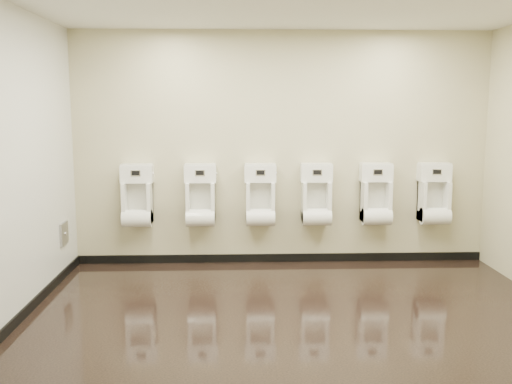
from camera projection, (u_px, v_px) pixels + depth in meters
ground at (296, 312)px, 5.35m from camera, size 5.00×3.50×0.00m
ceiling at (299, 3)px, 4.93m from camera, size 5.00×3.50×0.00m
back_wall at (282, 149)px, 6.87m from camera, size 5.00×0.02×2.80m
front_wall at (329, 192)px, 3.41m from camera, size 5.00×0.02×2.80m
left_wall at (17, 164)px, 5.05m from camera, size 0.02×3.50×2.80m
tile_overlay_left at (17, 164)px, 5.05m from camera, size 0.01×3.50×2.80m
skirting_back at (281, 258)px, 7.06m from camera, size 5.00×0.02×0.10m
skirting_left at (27, 310)px, 5.26m from camera, size 0.02×3.50×0.10m
access_panel at (64, 234)px, 6.37m from camera, size 0.04×0.25×0.25m
urinal_0 at (137, 200)px, 6.77m from camera, size 0.39×0.29×0.73m
urinal_1 at (201, 200)px, 6.80m from camera, size 0.39×0.29×0.73m
urinal_2 at (260, 199)px, 6.83m from camera, size 0.39×0.29×0.73m
urinal_3 at (316, 199)px, 6.85m from camera, size 0.39×0.29×0.73m
urinal_4 at (376, 199)px, 6.88m from camera, size 0.39×0.29×0.73m
urinal_5 at (434, 198)px, 6.90m from camera, size 0.39×0.29×0.73m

